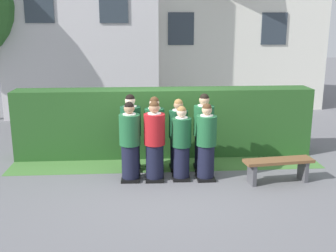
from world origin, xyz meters
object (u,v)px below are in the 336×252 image
Objects in this scene: student_rear_row_0 at (131,134)px; student_rear_row_2 at (178,136)px; student_front_row_2 at (181,145)px; student_rear_row_1 at (155,135)px; wooden_bench at (278,166)px; student_front_row_0 at (130,143)px; student_front_row_3 at (206,144)px; student_in_red_blazer at (155,143)px; student_rear_row_3 at (204,134)px.

student_rear_row_2 is at bearing -1.18° from student_rear_row_0.
student_rear_row_1 reaches higher than student_front_row_2.
student_rear_row_0 is at bearing 178.82° from student_rear_row_2.
wooden_bench is at bearing -9.58° from student_front_row_2.
student_front_row_0 is at bearing 173.38° from wooden_bench.
wooden_bench is (1.92, -0.32, -0.37)m from student_front_row_2.
student_front_row_3 is at bearing -2.33° from student_front_row_0.
student_front_row_2 is (0.54, 0.00, -0.05)m from student_in_red_blazer.
student_front_row_3 is at bearing -51.10° from student_rear_row_2.
student_front_row_2 is at bearing -1.06° from student_front_row_0.
student_front_row_0 reaches higher than student_front_row_3.
student_rear_row_2 is (-0.01, 0.58, 0.02)m from student_front_row_2.
student_front_row_2 is 0.94× the size of student_rear_row_1.
student_front_row_2 is 0.50m from student_front_row_3.
wooden_bench is (2.95, -0.93, -0.45)m from student_rear_row_0.
student_in_red_blazer is at bearing -152.68° from student_rear_row_3.
student_front_row_2 is 1.98m from wooden_bench.
student_rear_row_2 is (1.03, 0.56, -0.03)m from student_front_row_0.
student_front_row_2 is 0.91× the size of student_rear_row_0.
student_rear_row_0 reaches higher than wooden_bench.
student_rear_row_0 is 1.17× the size of wooden_bench.
student_rear_row_1 is 0.97× the size of student_rear_row_3.
student_rear_row_1 reaches higher than student_front_row_3.
student_rear_row_1 is at bearing 148.35° from student_front_row_3.
student_rear_row_0 is at bearing 177.66° from student_rear_row_1.
student_front_row_3 is 0.94× the size of student_rear_row_3.
student_in_red_blazer is 2.52m from wooden_bench.
student_rear_row_3 is at bearing 45.91° from student_front_row_2.
student_rear_row_0 is 0.51m from student_rear_row_1.
student_in_red_blazer is 1.14× the size of wooden_bench.
student_front_row_0 is at bearing -161.23° from student_rear_row_3.
student_rear_row_1 is at bearing 131.71° from student_front_row_2.
student_rear_row_1 is (0.52, 0.57, -0.00)m from student_front_row_0.
student_in_red_blazer is 0.98× the size of student_rear_row_3.
student_rear_row_2 is at bearing 90.90° from student_front_row_2.
student_in_red_blazer is 0.59m from student_rear_row_1.
student_front_row_3 is 0.95× the size of student_rear_row_0.
student_rear_row_2 is at bearing 154.77° from wooden_bench.
student_front_row_3 is at bearing -2.15° from student_in_red_blazer.
student_rear_row_3 is (1.08, 0.56, 0.02)m from student_in_red_blazer.
student_front_row_0 reaches higher than student_rear_row_1.
student_front_row_3 is 0.60m from student_rear_row_3.
wooden_bench is at bearing -32.41° from student_rear_row_3.
wooden_bench is (1.93, -0.91, -0.39)m from student_rear_row_2.
student_rear_row_3 is 1.17× the size of wooden_bench.
student_front_row_3 is 0.98× the size of student_rear_row_1.
student_rear_row_3 is at bearing -1.90° from student_rear_row_0.
student_rear_row_2 is 0.93× the size of student_rear_row_3.
student_front_row_2 is 0.98× the size of student_rear_row_2.
student_front_row_3 reaches higher than student_front_row_2.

